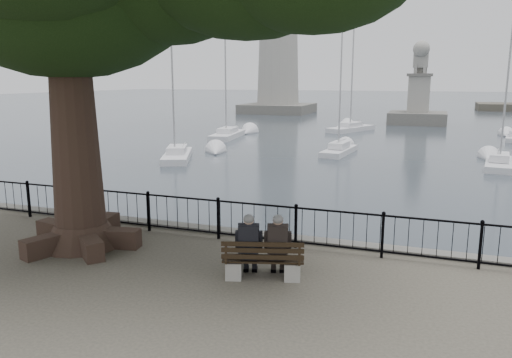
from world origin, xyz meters
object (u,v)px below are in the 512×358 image
at_px(bench, 263,265).
at_px(person_right, 278,248).
at_px(lion_monument, 418,103).
at_px(person_left, 249,248).
at_px(lighthouse, 279,26).

relative_size(bench, person_right, 1.25).
bearing_deg(lion_monument, person_right, -91.00).
bearing_deg(person_left, lion_monument, 88.37).
bearing_deg(lion_monument, lighthouse, 148.89).
height_order(person_left, lion_monument, lion_monument).
relative_size(bench, lighthouse, 0.06).
distance_m(person_left, lighthouse, 65.18).
xyz_separation_m(bench, person_left, (-0.29, 0.01, 0.33)).
height_order(person_left, person_right, same).
relative_size(bench, lion_monument, 0.19).
bearing_deg(person_right, lion_monument, 89.00).
relative_size(person_right, lighthouse, 0.05).
bearing_deg(lighthouse, bench, -72.94).
xyz_separation_m(person_right, lion_monument, (0.86, 49.31, 0.65)).
height_order(lighthouse, lion_monument, lighthouse).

